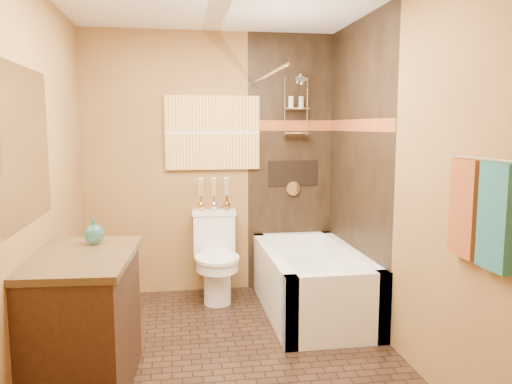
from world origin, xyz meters
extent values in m
plane|color=black|center=(0.00, 0.00, 0.00)|extent=(3.00, 3.00, 0.00)
cube|color=olive|center=(-1.20, 0.00, 1.25)|extent=(0.02, 3.00, 2.50)
cube|color=olive|center=(1.20, 0.00, 1.25)|extent=(0.02, 3.00, 2.50)
cube|color=olive|center=(0.00, 1.50, 1.25)|extent=(2.40, 0.02, 2.50)
cube|color=olive|center=(0.00, -1.50, 1.25)|extent=(2.40, 0.02, 2.50)
cube|color=black|center=(0.78, 1.49, 1.25)|extent=(0.85, 0.01, 2.50)
cube|color=black|center=(1.19, 0.75, 1.25)|extent=(0.01, 1.50, 2.50)
cube|color=maroon|center=(0.78, 1.48, 1.62)|extent=(0.85, 0.01, 0.10)
cube|color=maroon|center=(1.18, 0.75, 1.62)|extent=(0.01, 1.50, 0.10)
cube|color=black|center=(0.80, 1.48, 1.15)|extent=(0.50, 0.01, 0.25)
cylinder|color=silver|center=(0.80, 1.35, 2.08)|extent=(0.02, 0.26, 0.02)
cylinder|color=silver|center=(0.80, 1.20, 2.03)|extent=(0.11, 0.11, 0.09)
cylinder|color=silver|center=(0.80, 1.47, 1.00)|extent=(0.14, 0.02, 0.14)
cylinder|color=silver|center=(0.40, 0.75, 2.02)|extent=(0.03, 1.55, 0.03)
cylinder|color=silver|center=(1.15, -1.05, 1.45)|extent=(0.02, 0.55, 0.02)
cube|color=#1A5859|center=(1.16, -1.18, 1.18)|extent=(0.05, 0.22, 0.52)
cube|color=brown|center=(1.16, -0.92, 1.18)|extent=(0.05, 0.22, 0.52)
cube|color=#C7892E|center=(0.01, 1.48, 1.55)|extent=(0.90, 0.04, 0.70)
cube|color=white|center=(-1.19, -0.30, 1.50)|extent=(0.01, 1.00, 0.90)
cube|color=white|center=(0.80, 0.05, 0.28)|extent=(0.80, 0.10, 0.55)
cube|color=white|center=(0.80, 1.45, 0.28)|extent=(0.80, 0.10, 0.55)
cube|color=white|center=(0.45, 0.75, 0.28)|extent=(0.10, 1.50, 0.55)
cube|color=white|center=(1.15, 0.75, 0.28)|extent=(0.10, 1.50, 0.55)
cube|color=white|center=(0.80, 0.75, 0.17)|extent=(0.64, 1.34, 0.35)
cube|color=white|center=(0.01, 1.39, 0.58)|extent=(0.40, 0.20, 0.39)
cube|color=white|center=(0.01, 1.39, 0.79)|extent=(0.42, 0.22, 0.04)
cylinder|color=white|center=(0.01, 1.08, 0.20)|extent=(0.25, 0.25, 0.39)
cylinder|color=white|center=(0.01, 1.08, 0.37)|extent=(0.38, 0.38, 0.10)
cylinder|color=white|center=(0.01, 1.08, 0.43)|extent=(0.40, 0.40, 0.03)
cube|color=black|center=(-0.93, -0.30, 0.41)|extent=(0.62, 0.95, 0.82)
cube|color=black|center=(-0.91, -0.30, 0.84)|extent=(0.66, 1.01, 0.04)
camera|label=1|loc=(-0.35, -3.32, 1.61)|focal=35.00mm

